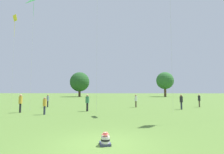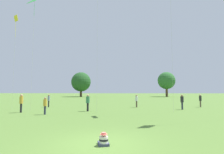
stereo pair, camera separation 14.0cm
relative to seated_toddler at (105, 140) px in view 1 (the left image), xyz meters
The scene contains 13 objects.
ground_plane 0.31m from the seated_toddler, 132.93° to the left, with size 300.00×300.00×0.00m, color #567A33.
seated_toddler is the anchor object (origin of this frame).
person_standing_0 20.64m from the seated_toddler, 56.96° to the left, with size 0.37×0.37×1.75m.
person_standing_1 13.94m from the seated_toddler, 133.48° to the left, with size 0.47×0.47×1.86m.
person_standing_2 18.43m from the seated_toddler, 120.11° to the left, with size 0.41×0.41×1.71m.
person_standing_3 12.06m from the seated_toddler, 104.57° to the left, with size 0.44×0.44×1.81m.
person_standing_4 10.96m from the seated_toddler, 126.36° to the left, with size 0.47×0.47×1.60m.
person_standing_5 16.04m from the seated_toddler, 61.06° to the left, with size 0.51×0.51×1.76m.
person_standing_6 16.74m from the seated_toddler, 81.06° to the left, with size 0.36×0.36×1.70m.
kite_1 18.86m from the seated_toddler, 129.23° to the left, with size 1.69×1.46×13.02m.
kite_3 19.85m from the seated_toddler, 134.24° to the left, with size 0.71×0.53×11.21m.
distant_tree_0 62.79m from the seated_toddler, 73.97° to the left, with size 6.52×6.52×9.35m.
distant_tree_1 59.88m from the seated_toddler, 104.59° to the left, with size 7.29×7.29×9.23m.
Camera 1 is at (0.81, -7.38, 2.20)m, focal length 28.00 mm.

